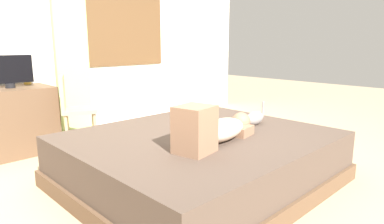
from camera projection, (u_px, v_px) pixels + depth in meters
ground_plane at (199, 184)px, 2.95m from camera, size 16.00×16.00×0.00m
back_wall_with_window at (69, 24)px, 4.36m from camera, size 6.40×0.14×2.90m
bed at (200, 159)px, 2.94m from camera, size 2.15×1.88×0.45m
person_lying at (215, 129)px, 2.62m from camera, size 0.94×0.41×0.34m
cat at (254, 118)px, 3.19m from camera, size 0.36×0.13×0.21m
desk at (10, 122)px, 3.66m from camera, size 0.90×0.56×0.74m
tv_monitor at (9, 71)px, 3.58m from camera, size 0.48×0.10×0.35m
cup at (27, 81)px, 3.92m from camera, size 0.08×0.08×0.08m
chair_by_desk at (73, 106)px, 3.81m from camera, size 0.51×0.51×0.86m
curtain_left at (71, 48)px, 4.31m from camera, size 0.44×0.06×2.30m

